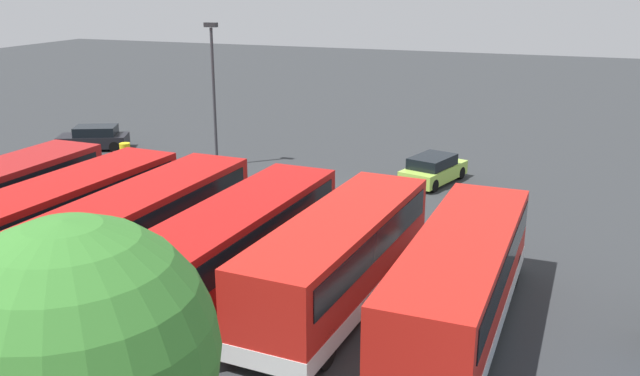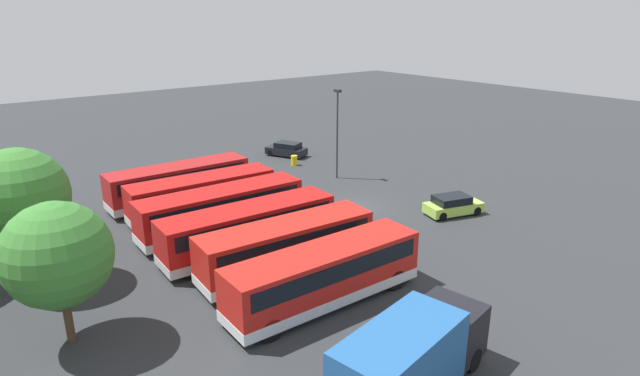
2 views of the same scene
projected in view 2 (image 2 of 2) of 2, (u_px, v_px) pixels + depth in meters
The scene contains 14 objects.
ground_plane at pixel (358, 206), 39.38m from camera, with size 140.00×140.00×0.00m, color #2D3033.
bus_single_deck_near_end at pixel (325, 274), 25.77m from camera, with size 2.90×10.62×2.95m.
bus_single_deck_second at pixel (287, 246), 28.86m from camera, with size 3.34×10.33×2.95m.
bus_single_deck_third at pixel (249, 228), 31.25m from camera, with size 3.19×10.97×2.95m.
bus_single_deck_fourth at pixel (222, 209), 34.27m from camera, with size 3.06×11.19×2.95m.
bus_single_deck_fifth at pixel (202, 195), 36.91m from camera, with size 3.27×10.46×2.95m.
bus_single_deck_sixth at pixel (179, 182), 39.69m from camera, with size 2.88×10.76×2.95m.
box_truck_blue at pixel (412, 356), 19.44m from camera, with size 3.76×7.82×3.20m.
car_hatchback_silver at pixel (453, 205), 37.62m from camera, with size 2.91×4.47×1.43m.
car_small_green at pixel (287, 149), 53.02m from camera, with size 4.41×3.32×1.43m.
lamp_post_tall at pixel (337, 127), 44.74m from camera, with size 0.70×0.30×7.77m.
waste_bin_yellow at pixel (294, 160), 49.88m from camera, with size 0.60×0.60×0.95m, color yellow.
tree_midleft at pixel (20, 195), 26.53m from camera, with size 4.85×4.85×7.48m.
tree_midright at pixel (57, 255), 21.87m from camera, with size 4.56×4.56×6.51m.
Camera 2 is at (-27.14, 25.16, 13.83)m, focal length 29.38 mm.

